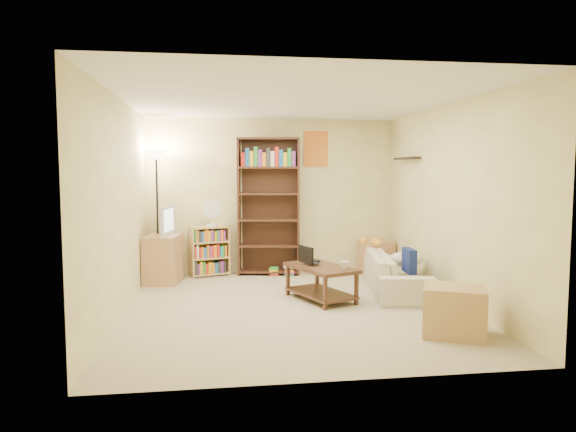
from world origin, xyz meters
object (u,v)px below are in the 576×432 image
(laptop, at_px, (315,263))
(floor_lamp, at_px, (157,177))
(tv_stand, at_px, (163,259))
(end_cabinet, at_px, (454,311))
(television, at_px, (163,221))
(desk_fan, at_px, (212,212))
(tall_bookshelf, at_px, (269,203))
(short_bookshelf, at_px, (209,251))
(side_table, at_px, (376,256))
(mug, at_px, (345,265))
(coffee_table, at_px, (321,278))
(sofa, at_px, (397,273))
(tabby_cat, at_px, (374,242))

(laptop, relative_size, floor_lamp, 0.18)
(tv_stand, bearing_deg, floor_lamp, 121.20)
(tv_stand, xyz_separation_m, end_cabinet, (3.17, -2.95, -0.10))
(laptop, relative_size, television, 0.46)
(laptop, relative_size, desk_fan, 0.83)
(tall_bookshelf, relative_size, short_bookshelf, 2.77)
(laptop, height_order, side_table, side_table)
(side_table, bearing_deg, mug, -117.79)
(coffee_table, height_order, end_cabinet, end_cabinet)
(sofa, bearing_deg, tall_bookshelf, 58.38)
(short_bookshelf, bearing_deg, sofa, -47.64)
(television, xyz_separation_m, short_bookshelf, (0.68, 0.40, -0.53))
(laptop, distance_m, short_bookshelf, 2.11)
(end_cabinet, bearing_deg, television, 137.05)
(tv_stand, relative_size, television, 0.93)
(tall_bookshelf, bearing_deg, mug, -61.56)
(tall_bookshelf, xyz_separation_m, side_table, (1.76, -0.08, -0.89))
(end_cabinet, bearing_deg, sofa, 87.49)
(side_table, bearing_deg, desk_fan, 179.18)
(tall_bookshelf, distance_m, end_cabinet, 3.79)
(side_table, height_order, end_cabinet, side_table)
(side_table, bearing_deg, sofa, -95.55)
(sofa, distance_m, short_bookshelf, 2.96)
(coffee_table, height_order, short_bookshelf, short_bookshelf)
(tall_bookshelf, bearing_deg, tabby_cat, -17.42)
(mug, distance_m, desk_fan, 2.62)
(tall_bookshelf, xyz_separation_m, desk_fan, (-0.90, -0.04, -0.13))
(tall_bookshelf, height_order, side_table, tall_bookshelf)
(sofa, bearing_deg, mug, 132.50)
(tv_stand, height_order, short_bookshelf, short_bookshelf)
(short_bookshelf, xyz_separation_m, floor_lamp, (-0.78, -0.15, 1.18))
(mug, xyz_separation_m, television, (-2.37, 1.61, 0.43))
(television, distance_m, end_cabinet, 4.38)
(tabby_cat, xyz_separation_m, laptop, (-1.07, -0.85, -0.14))
(coffee_table, distance_m, mug, 0.41)
(short_bookshelf, bearing_deg, television, -167.88)
(television, bearing_deg, side_table, -75.58)
(sofa, relative_size, laptop, 5.39)
(tv_stand, distance_m, side_table, 3.40)
(coffee_table, height_order, mug, mug)
(laptop, relative_size, end_cabinet, 0.59)
(floor_lamp, bearing_deg, sofa, -21.12)
(laptop, height_order, television, television)
(tabby_cat, height_order, side_table, tabby_cat)
(short_bookshelf, xyz_separation_m, side_table, (2.71, -0.08, -0.13))
(short_bookshelf, bearing_deg, floor_lamp, 172.70)
(laptop, height_order, mug, mug)
(coffee_table, bearing_deg, laptop, 82.39)
(tabby_cat, relative_size, end_cabinet, 0.70)
(laptop, bearing_deg, mug, -160.99)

